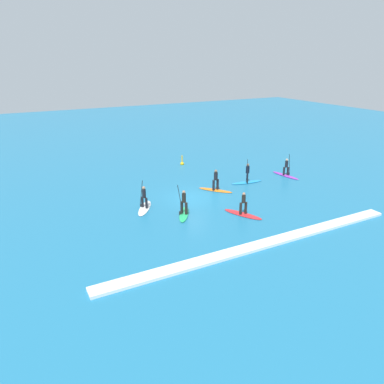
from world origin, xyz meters
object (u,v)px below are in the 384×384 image
Objects in this scene: surfer_on_green_board at (184,209)px; marker_buoy at (182,163)px; surfer_on_white_board at (144,204)px; surfer_on_orange_board at (216,185)px; surfer_on_red_board at (243,210)px; surfer_on_purple_board at (286,172)px; surfer_on_blue_board at (247,178)px.

marker_buoy is (5.77, 11.97, -0.27)m from surfer_on_green_board.
surfer_on_white_board is 1.06× the size of surfer_on_orange_board.
surfer_on_purple_board is (9.12, 5.73, 0.01)m from surfer_on_red_board.
surfer_on_purple_board is at bearing -49.03° from marker_buoy.
surfer_on_white_board is 2.63× the size of marker_buoy.
marker_buoy is (-2.65, 8.16, -0.26)m from surfer_on_blue_board.
surfer_on_blue_board is 3.72m from surfer_on_orange_board.
surfer_on_green_board is 13.47m from surfer_on_purple_board.
surfer_on_orange_board is 0.86× the size of surfer_on_purple_board.
surfer_on_green_board is 1.00× the size of surfer_on_orange_board.
surfer_on_green_board is at bearing -142.91° from surfer_on_red_board.
surfer_on_orange_board is at bearing -94.80° from surfer_on_purple_board.
surfer_on_red_board is 1.12× the size of surfer_on_orange_board.
surfer_on_blue_board is (4.59, 5.83, 0.05)m from surfer_on_red_board.
surfer_on_orange_board is at bearing 157.08° from surfer_on_green_board.
marker_buoy is at bearing -7.11° from surfer_on_white_board.
surfer_on_green_board reaches higher than marker_buoy.
surfer_on_white_board is 0.95× the size of surfer_on_red_board.
surfer_on_white_board is 15.15m from surfer_on_purple_board.
marker_buoy is at bearing -146.41° from surfer_on_purple_board.
surfer_on_blue_board is 4.53m from surfer_on_purple_board.
surfer_on_orange_board is at bearing 145.40° from surfer_on_red_board.
surfer_on_blue_board is at bearing 146.24° from surfer_on_green_board.
surfer_on_green_board is (2.14, -2.44, 0.04)m from surfer_on_white_board.
surfer_on_green_board reaches higher than surfer_on_orange_board.
surfer_on_purple_board is (4.53, -0.10, -0.04)m from surfer_on_blue_board.
surfer_on_orange_board is (4.73, 3.33, 0.08)m from surfer_on_green_board.
surfer_on_red_board is 14.12m from marker_buoy.
surfer_on_green_board is 13.29m from marker_buoy.
surfer_on_blue_board is at bearing 116.71° from surfer_on_red_board.
surfer_on_green_board is at bearing 86.92° from surfer_on_orange_board.
surfer_on_white_board is 0.94× the size of surfer_on_blue_board.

